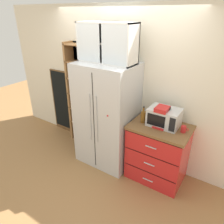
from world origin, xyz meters
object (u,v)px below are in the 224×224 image
at_px(microwave, 164,117).
at_px(coffee_maker, 162,116).
at_px(bottle_amber, 143,116).
at_px(chalkboard_menu, 64,102).
at_px(mug_red, 184,129).
at_px(refrigerator, 107,115).

relative_size(microwave, coffee_maker, 1.42).
height_order(bottle_amber, chalkboard_menu, chalkboard_menu).
bearing_deg(mug_red, chalkboard_menu, 174.10).
height_order(refrigerator, microwave, refrigerator).
distance_m(refrigerator, coffee_maker, 0.94).
xyz_separation_m(bottle_amber, chalkboard_menu, (-2.00, 0.31, -0.36)).
height_order(coffee_maker, chalkboard_menu, chalkboard_menu).
height_order(refrigerator, chalkboard_menu, refrigerator).
height_order(microwave, coffee_maker, coffee_maker).
height_order(refrigerator, coffee_maker, refrigerator).
bearing_deg(chalkboard_menu, bottle_amber, -8.86).
height_order(refrigerator, mug_red, refrigerator).
bearing_deg(mug_red, coffee_maker, -179.70).
xyz_separation_m(refrigerator, microwave, (0.93, 0.10, 0.19)).
relative_size(refrigerator, chalkboard_menu, 1.28).
bearing_deg(chalkboard_menu, microwave, -5.67).
distance_m(bottle_amber, chalkboard_menu, 2.05).
xyz_separation_m(coffee_maker, bottle_amber, (-0.27, -0.04, -0.04)).
relative_size(mug_red, bottle_amber, 0.42).
xyz_separation_m(refrigerator, bottle_amber, (0.64, 0.01, 0.17)).
bearing_deg(microwave, refrigerator, -174.16).
relative_size(refrigerator, coffee_maker, 5.61).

